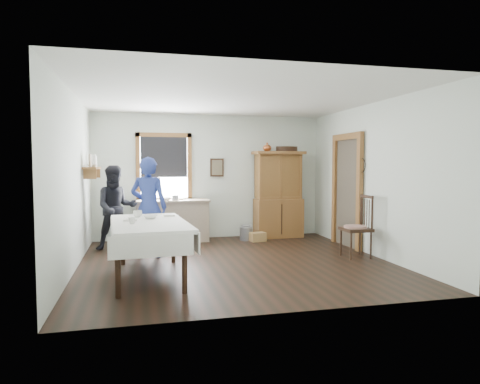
{
  "coord_description": "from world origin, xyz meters",
  "views": [
    {
      "loc": [
        -1.55,
        -6.82,
        1.61
      ],
      "look_at": [
        0.15,
        0.3,
        1.14
      ],
      "focal_mm": 32.0,
      "sensor_mm": 36.0,
      "label": 1
    }
  ],
  "objects_px": {
    "spindle_chair": "(356,226)",
    "woman_blue": "(149,211)",
    "china_hutch": "(278,194)",
    "wicker_basket": "(258,237)",
    "dining_table": "(150,250)",
    "figure_dark": "(116,211)",
    "work_counter": "(172,221)",
    "pail": "(246,234)"
  },
  "relations": [
    {
      "from": "pail",
      "to": "woman_blue",
      "type": "distance_m",
      "value": 2.48
    },
    {
      "from": "figure_dark",
      "to": "china_hutch",
      "type": "bearing_deg",
      "value": 2.47
    },
    {
      "from": "wicker_basket",
      "to": "figure_dark",
      "type": "relative_size",
      "value": 0.22
    },
    {
      "from": "work_counter",
      "to": "dining_table",
      "type": "distance_m",
      "value": 2.88
    },
    {
      "from": "work_counter",
      "to": "spindle_chair",
      "type": "height_order",
      "value": "spindle_chair"
    },
    {
      "from": "wicker_basket",
      "to": "woman_blue",
      "type": "relative_size",
      "value": 0.2
    },
    {
      "from": "china_hutch",
      "to": "spindle_chair",
      "type": "bearing_deg",
      "value": -75.8
    },
    {
      "from": "wicker_basket",
      "to": "woman_blue",
      "type": "height_order",
      "value": "woman_blue"
    },
    {
      "from": "china_hutch",
      "to": "wicker_basket",
      "type": "distance_m",
      "value": 1.13
    },
    {
      "from": "dining_table",
      "to": "figure_dark",
      "type": "height_order",
      "value": "figure_dark"
    },
    {
      "from": "spindle_chair",
      "to": "figure_dark",
      "type": "relative_size",
      "value": 0.74
    },
    {
      "from": "dining_table",
      "to": "woman_blue",
      "type": "relative_size",
      "value": 1.24
    },
    {
      "from": "spindle_chair",
      "to": "wicker_basket",
      "type": "distance_m",
      "value": 2.31
    },
    {
      "from": "china_hutch",
      "to": "dining_table",
      "type": "bearing_deg",
      "value": -136.65
    },
    {
      "from": "work_counter",
      "to": "woman_blue",
      "type": "xyz_separation_m",
      "value": [
        -0.51,
        -1.43,
        0.37
      ]
    },
    {
      "from": "dining_table",
      "to": "figure_dark",
      "type": "bearing_deg",
      "value": 104.27
    },
    {
      "from": "wicker_basket",
      "to": "figure_dark",
      "type": "bearing_deg",
      "value": -175.3
    },
    {
      "from": "work_counter",
      "to": "spindle_chair",
      "type": "relative_size",
      "value": 1.41
    },
    {
      "from": "work_counter",
      "to": "spindle_chair",
      "type": "distance_m",
      "value": 3.77
    },
    {
      "from": "spindle_chair",
      "to": "woman_blue",
      "type": "bearing_deg",
      "value": 166.95
    },
    {
      "from": "dining_table",
      "to": "china_hutch",
      "type": "bearing_deg",
      "value": 44.63
    },
    {
      "from": "work_counter",
      "to": "figure_dark",
      "type": "bearing_deg",
      "value": -150.31
    },
    {
      "from": "wicker_basket",
      "to": "woman_blue",
      "type": "bearing_deg",
      "value": -155.65
    },
    {
      "from": "woman_blue",
      "to": "figure_dark",
      "type": "distance_m",
      "value": 0.98
    },
    {
      "from": "china_hutch",
      "to": "woman_blue",
      "type": "bearing_deg",
      "value": -154.45
    },
    {
      "from": "spindle_chair",
      "to": "figure_dark",
      "type": "xyz_separation_m",
      "value": [
        -4.08,
        1.66,
        0.2
      ]
    },
    {
      "from": "china_hutch",
      "to": "woman_blue",
      "type": "distance_m",
      "value": 3.21
    },
    {
      "from": "spindle_chair",
      "to": "wicker_basket",
      "type": "height_order",
      "value": "spindle_chair"
    },
    {
      "from": "work_counter",
      "to": "pail",
      "type": "height_order",
      "value": "work_counter"
    },
    {
      "from": "spindle_chair",
      "to": "wicker_basket",
      "type": "bearing_deg",
      "value": 124.12
    },
    {
      "from": "pail",
      "to": "woman_blue",
      "type": "bearing_deg",
      "value": -149.36
    },
    {
      "from": "china_hutch",
      "to": "spindle_chair",
      "type": "height_order",
      "value": "china_hutch"
    },
    {
      "from": "pail",
      "to": "wicker_basket",
      "type": "relative_size",
      "value": 0.87
    },
    {
      "from": "work_counter",
      "to": "pail",
      "type": "relative_size",
      "value": 5.53
    },
    {
      "from": "pail",
      "to": "wicker_basket",
      "type": "distance_m",
      "value": 0.29
    },
    {
      "from": "spindle_chair",
      "to": "woman_blue",
      "type": "height_order",
      "value": "woman_blue"
    },
    {
      "from": "work_counter",
      "to": "figure_dark",
      "type": "xyz_separation_m",
      "value": [
        -1.1,
        -0.64,
        0.3
      ]
    },
    {
      "from": "work_counter",
      "to": "figure_dark",
      "type": "relative_size",
      "value": 1.04
    },
    {
      "from": "spindle_chair",
      "to": "wicker_basket",
      "type": "relative_size",
      "value": 3.42
    },
    {
      "from": "wicker_basket",
      "to": "figure_dark",
      "type": "height_order",
      "value": "figure_dark"
    },
    {
      "from": "dining_table",
      "to": "pail",
      "type": "bearing_deg",
      "value": 51.55
    },
    {
      "from": "china_hutch",
      "to": "pail",
      "type": "bearing_deg",
      "value": -165.36
    }
  ]
}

